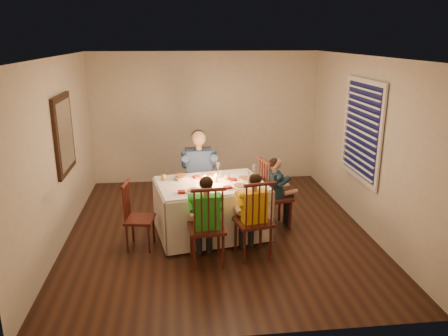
{
  "coord_description": "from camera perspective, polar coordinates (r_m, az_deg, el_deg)",
  "views": [
    {
      "loc": [
        -0.6,
        -6.14,
        2.87
      ],
      "look_at": [
        0.11,
        0.15,
        0.95
      ],
      "focal_mm": 35.0,
      "sensor_mm": 36.0,
      "label": 1
    }
  ],
  "objects": [
    {
      "name": "wall_right",
      "position": [
        6.95,
        17.98,
        2.94
      ],
      "size": [
        0.02,
        5.0,
        2.6
      ],
      "primitive_type": "cube",
      "color": "beige",
      "rests_on": "ground"
    },
    {
      "name": "adult",
      "position": [
        7.43,
        -3.17,
        -5.92
      ],
      "size": [
        0.56,
        0.52,
        1.43
      ],
      "primitive_type": null,
      "rotation": [
        0.0,
        0.0,
        0.01
      ],
      "color": "navy",
      "rests_on": "ground"
    },
    {
      "name": "wall_back",
      "position": [
        8.8,
        -2.46,
        6.55
      ],
      "size": [
        4.5,
        0.02,
        2.6
      ],
      "primitive_type": "cube",
      "color": "beige",
      "rests_on": "ground"
    },
    {
      "name": "setting_yellow",
      "position": [
        6.21,
        2.1,
        -2.41
      ],
      "size": [
        0.3,
        0.3,
        0.02
      ],
      "primitive_type": "cylinder",
      "rotation": [
        0.0,
        0.0,
        0.18
      ],
      "color": "white",
      "rests_on": "dining_table"
    },
    {
      "name": "candle_left",
      "position": [
        6.35,
        -2.5,
        -1.58
      ],
      "size": [
        0.06,
        0.06,
        0.1
      ],
      "primitive_type": "cylinder",
      "color": "white",
      "rests_on": "dining_table"
    },
    {
      "name": "setting_adult",
      "position": [
        6.65,
        -2.09,
        -1.07
      ],
      "size": [
        0.3,
        0.3,
        0.02
      ],
      "primitive_type": "cylinder",
      "rotation": [
        0.0,
        0.0,
        0.18
      ],
      "color": "white",
      "rests_on": "dining_table"
    },
    {
      "name": "child_green",
      "position": [
        5.91,
        -2.22,
        -12.23
      ],
      "size": [
        0.46,
        0.43,
        1.21
      ],
      "primitive_type": null,
      "rotation": [
        0.0,
        0.0,
        3.21
      ],
      "color": "green",
      "rests_on": "ground"
    },
    {
      "name": "setting_green",
      "position": [
        6.03,
        -3.92,
        -3.01
      ],
      "size": [
        0.3,
        0.3,
        0.02
      ],
      "primitive_type": "cylinder",
      "rotation": [
        0.0,
        0.0,
        0.18
      ],
      "color": "white",
      "rests_on": "dining_table"
    },
    {
      "name": "candle_right",
      "position": [
        6.39,
        -1.08,
        -1.45
      ],
      "size": [
        0.06,
        0.06,
        0.1
      ],
      "primitive_type": "cylinder",
      "color": "white",
      "rests_on": "dining_table"
    },
    {
      "name": "window_blinds",
      "position": [
        6.97,
        17.47,
        4.73
      ],
      "size": [
        0.07,
        1.34,
        1.54
      ],
      "color": "black",
      "rests_on": "wall_right"
    },
    {
      "name": "serving_bowl",
      "position": [
        6.56,
        -5.62,
        -1.25
      ],
      "size": [
        0.29,
        0.29,
        0.06
      ],
      "primitive_type": "imported",
      "rotation": [
        0.0,
        0.0,
        0.41
      ],
      "color": "white",
      "rests_on": "dining_table"
    },
    {
      "name": "wall_left",
      "position": [
        6.55,
        -20.86,
        1.84
      ],
      "size": [
        0.02,
        5.0,
        2.6
      ],
      "primitive_type": "cube",
      "color": "beige",
      "rests_on": "ground"
    },
    {
      "name": "wall_mirror",
      "position": [
        6.78,
        -20.17,
        4.14
      ],
      "size": [
        0.06,
        0.95,
        1.15
      ],
      "color": "black",
      "rests_on": "wall_left"
    },
    {
      "name": "setting_teal",
      "position": [
        6.54,
        2.67,
        -1.41
      ],
      "size": [
        0.3,
        0.3,
        0.02
      ],
      "primitive_type": "cylinder",
      "rotation": [
        0.0,
        0.0,
        0.18
      ],
      "color": "white",
      "rests_on": "dining_table"
    },
    {
      "name": "chair_near_left",
      "position": [
        5.91,
        -2.22,
        -12.23
      ],
      "size": [
        0.49,
        0.47,
        1.11
      ],
      "primitive_type": null,
      "rotation": [
        0.0,
        0.0,
        3.21
      ],
      "color": "#3B1410",
      "rests_on": "ground"
    },
    {
      "name": "chair_extra",
      "position": [
        6.4,
        -10.73,
        -10.13
      ],
      "size": [
        0.44,
        0.45,
        0.97
      ],
      "primitive_type": null,
      "rotation": [
        0.0,
        0.0,
        1.42
      ],
      "color": "#3B1410",
      "rests_on": "ground"
    },
    {
      "name": "child_yellow",
      "position": [
        6.1,
        3.74,
        -11.29
      ],
      "size": [
        0.48,
        0.46,
        1.18
      ],
      "primitive_type": null,
      "rotation": [
        0.0,
        0.0,
        3.33
      ],
      "color": "yellow",
      "rests_on": "ground"
    },
    {
      "name": "squash",
      "position": [
        6.55,
        -7.88,
        -1.18
      ],
      "size": [
        0.09,
        0.09,
        0.09
      ],
      "primitive_type": "sphere",
      "color": "gold",
      "rests_on": "dining_table"
    },
    {
      "name": "ground",
      "position": [
        6.8,
        -0.81,
        -8.12
      ],
      "size": [
        5.0,
        5.0,
        0.0
      ],
      "primitive_type": "plane",
      "color": "black",
      "rests_on": "ground"
    },
    {
      "name": "child_teal",
      "position": [
        6.97,
        6.57,
        -7.6
      ],
      "size": [
        0.43,
        0.45,
        1.12
      ],
      "primitive_type": null,
      "rotation": [
        0.0,
        0.0,
        1.79
      ],
      "color": "#172C3A",
      "rests_on": "ground"
    },
    {
      "name": "dining_table",
      "position": [
        6.47,
        -1.71,
        -3.9
      ],
      "size": [
        1.74,
        1.39,
        0.79
      ],
      "rotation": [
        0.0,
        0.0,
        0.18
      ],
      "color": "white",
      "rests_on": "ground"
    },
    {
      "name": "chair_near_right",
      "position": [
        6.1,
        3.74,
        -11.29
      ],
      "size": [
        0.53,
        0.51,
        1.11
      ],
      "primitive_type": null,
      "rotation": [
        0.0,
        0.0,
        3.33
      ],
      "color": "#3B1410",
      "rests_on": "ground"
    },
    {
      "name": "chair_adult",
      "position": [
        7.43,
        -3.17,
        -5.92
      ],
      "size": [
        0.46,
        0.44,
        1.11
      ],
      "primitive_type": null,
      "rotation": [
        0.0,
        0.0,
        0.01
      ],
      "color": "#3B1410",
      "rests_on": "ground"
    },
    {
      "name": "ceiling",
      "position": [
        6.17,
        -0.91,
        14.33
      ],
      "size": [
        5.0,
        5.0,
        0.0
      ],
      "primitive_type": "plane",
      "color": "white",
      "rests_on": "wall_back"
    },
    {
      "name": "chair_end",
      "position": [
        6.97,
        6.57,
        -7.6
      ],
      "size": [
        0.53,
        0.54,
        1.11
      ],
      "primitive_type": null,
      "rotation": [
        0.0,
        0.0,
        1.79
      ],
      "color": "#3B1410",
      "rests_on": "ground"
    },
    {
      "name": "orange_fruit",
      "position": [
        6.49,
        0.41,
        -1.24
      ],
      "size": [
        0.08,
        0.08,
        0.08
      ],
      "primitive_type": "sphere",
      "color": "orange",
      "rests_on": "dining_table"
    }
  ]
}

